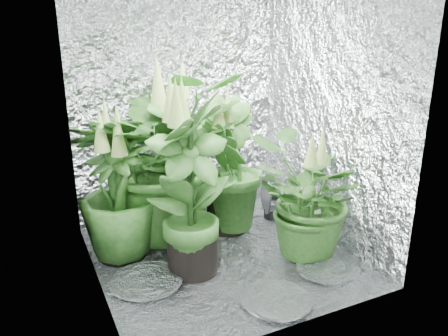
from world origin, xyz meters
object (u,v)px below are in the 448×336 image
Objects in this scene: plant_c at (227,168)px; circulation_fan at (269,201)px; plant_d at (118,191)px; plant_f at (191,187)px; plant_a at (164,156)px; plant_e at (310,199)px; plant_b at (176,157)px.

circulation_fan is (0.39, 0.03, -0.34)m from plant_c.
plant_f is (0.36, -0.38, 0.10)m from plant_d.
plant_a is 3.68× the size of circulation_fan.
plant_a is 1.46× the size of plant_e.
circulation_fan is (0.11, 0.65, -0.27)m from plant_e.
plant_a is at bearing -129.42° from plant_b.
circulation_fan is at bearing 80.84° from plant_e.
plant_a reaches higher than plant_e.
plant_c is 0.52m from circulation_fan.
plant_a is 0.96m from circulation_fan.
plant_f reaches higher than plant_b.
plant_a is at bearing 22.35° from plant_d.
circulation_fan is at bearing 4.96° from plant_c.
plant_a reaches higher than plant_d.
plant_f reaches higher than plant_c.
plant_c is 1.03× the size of plant_d.
plant_f reaches higher than circulation_fan.
plant_a is at bearing 170.25° from plant_c.
plant_c is at bearing -9.75° from plant_a.
plant_a is 1.20× the size of plant_c.
plant_e is (0.74, -0.70, -0.20)m from plant_a.
plant_a is at bearing 89.42° from plant_f.
plant_c is 0.68m from plant_e.
plant_d is (-0.81, -0.07, -0.02)m from plant_c.
plant_c is 0.82m from plant_d.
plant_b is 0.74m from plant_f.
circulation_fan is (0.68, -0.24, -0.38)m from plant_b.
plant_a is at bearing -166.31° from circulation_fan.
plant_b is 1.11× the size of plant_d.
plant_b is 0.94× the size of plant_f.
plant_b is 3.29× the size of circulation_fan.
plant_e is at bearing -26.50° from plant_d.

